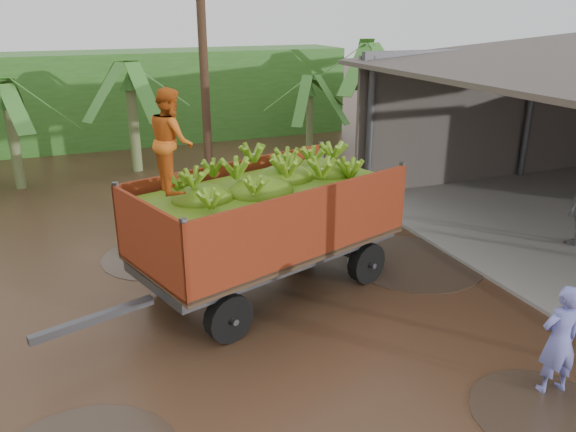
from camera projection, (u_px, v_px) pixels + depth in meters
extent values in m
plane|color=black|center=(258.00, 334.00, 9.50)|extent=(100.00, 100.00, 0.00)
cube|color=#383330|center=(524.00, 115.00, 17.79)|extent=(12.00, 0.12, 4.00)
cube|color=#2D661E|center=(77.00, 100.00, 22.10)|extent=(22.00, 3.00, 3.60)
cube|color=#47474C|center=(94.00, 319.00, 8.78)|extent=(1.93, 0.74, 0.13)
imported|color=#C45817|center=(171.00, 140.00, 9.08)|extent=(0.67, 0.85, 1.70)
imported|color=#6C72C6|center=(559.00, 340.00, 7.81)|extent=(0.66, 0.48, 1.68)
cylinder|color=#47301E|center=(203.00, 42.00, 14.79)|extent=(0.24, 0.24, 8.67)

